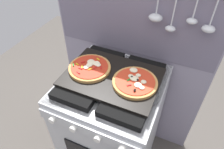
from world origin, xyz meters
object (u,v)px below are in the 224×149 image
Objects in this scene: stove at (112,123)px; pizza_right at (135,82)px; pizza_left at (89,68)px; baking_tray at (112,77)px.

pizza_right is (0.14, -0.00, 0.48)m from stove.
pizza_left is (-0.14, -0.00, 0.48)m from stove.
pizza_left is at bearing 179.62° from pizza_right.
baking_tray is 2.18× the size of pizza_left.
stove is 0.50m from pizza_left.
stove is 1.67× the size of baking_tray.
pizza_right reaches higher than baking_tray.
baking_tray is at bearing 1.19° from pizza_left.
stove is 3.63× the size of pizza_left.
stove is 0.46m from baking_tray.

